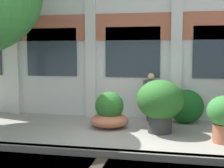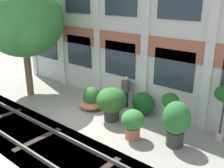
% 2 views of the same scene
% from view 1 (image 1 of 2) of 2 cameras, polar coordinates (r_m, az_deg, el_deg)
% --- Properties ---
extents(ground_plane, '(80.00, 80.00, 0.00)m').
position_cam_1_polar(ground_plane, '(8.40, 1.30, -9.66)').
color(ground_plane, '#9E998E').
extents(potted_plant_stone_basin, '(1.32, 1.32, 1.49)m').
position_cam_1_polar(potted_plant_stone_basin, '(8.78, 8.79, -3.26)').
color(potted_plant_stone_basin, '#333333').
rests_on(potted_plant_stone_basin, ground).
extents(potted_plant_wide_bowl, '(1.15, 1.15, 1.08)m').
position_cam_1_polar(potted_plant_wide_bowl, '(9.34, -0.48, -5.28)').
color(potted_plant_wide_bowl, '#B76647').
rests_on(potted_plant_wide_bowl, ground).
extents(resident_by_doorway, '(0.53, 0.34, 1.57)m').
position_cam_1_polar(resident_by_doorway, '(10.31, 7.11, -2.06)').
color(resident_by_doorway, '#282833').
rests_on(resident_by_doorway, ground).
extents(topiary_hedge, '(1.16, 0.75, 1.07)m').
position_cam_1_polar(topiary_hedge, '(10.17, 13.34, -4.02)').
color(topiary_hedge, '#19561E').
rests_on(topiary_hedge, ground).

